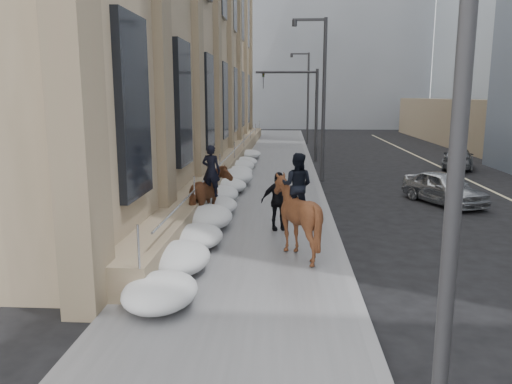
% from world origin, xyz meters
% --- Properties ---
extents(ground, '(140.00, 140.00, 0.00)m').
position_xyz_m(ground, '(0.00, 0.00, 0.00)').
color(ground, black).
rests_on(ground, ground).
extents(sidewalk, '(5.00, 80.00, 0.12)m').
position_xyz_m(sidewalk, '(0.00, 10.00, 0.06)').
color(sidewalk, '#59595C').
rests_on(sidewalk, ground).
extents(curb, '(0.24, 80.00, 0.12)m').
position_xyz_m(curb, '(2.62, 10.00, 0.06)').
color(curb, slate).
rests_on(curb, ground).
extents(lane_line, '(0.15, 70.00, 0.01)m').
position_xyz_m(lane_line, '(10.50, 10.00, 0.01)').
color(lane_line, '#BFB78C').
rests_on(lane_line, ground).
extents(limestone_building, '(6.10, 44.00, 18.00)m').
position_xyz_m(limestone_building, '(-5.26, 19.96, 8.90)').
color(limestone_building, '#8B7A5B').
rests_on(limestone_building, ground).
extents(bg_building_mid, '(30.00, 12.00, 28.00)m').
position_xyz_m(bg_building_mid, '(4.00, 60.00, 14.00)').
color(bg_building_mid, slate).
rests_on(bg_building_mid, ground).
extents(bg_building_far, '(24.00, 12.00, 20.00)m').
position_xyz_m(bg_building_far, '(-6.00, 72.00, 10.00)').
color(bg_building_far, gray).
rests_on(bg_building_far, ground).
extents(streetlight_near, '(1.71, 0.24, 8.00)m').
position_xyz_m(streetlight_near, '(2.74, -6.00, 4.58)').
color(streetlight_near, '#2D2D30').
rests_on(streetlight_near, ground).
extents(streetlight_mid, '(1.71, 0.24, 8.00)m').
position_xyz_m(streetlight_mid, '(2.74, 14.00, 4.58)').
color(streetlight_mid, '#2D2D30').
rests_on(streetlight_mid, ground).
extents(streetlight_far, '(1.71, 0.24, 8.00)m').
position_xyz_m(streetlight_far, '(2.74, 34.00, 4.58)').
color(streetlight_far, '#2D2D30').
rests_on(streetlight_far, ground).
extents(traffic_signal, '(4.10, 0.22, 6.00)m').
position_xyz_m(traffic_signal, '(2.07, 22.00, 4.00)').
color(traffic_signal, '#2D2D30').
rests_on(traffic_signal, ground).
extents(snow_bank, '(1.70, 18.10, 0.76)m').
position_xyz_m(snow_bank, '(-1.42, 8.11, 0.47)').
color(snow_bank, silver).
rests_on(snow_bank, sidewalk).
extents(mounted_horse_left, '(1.43, 2.33, 2.58)m').
position_xyz_m(mounted_horse_left, '(-1.45, 4.81, 1.12)').
color(mounted_horse_left, '#562E19').
rests_on(mounted_horse_left, sidewalk).
extents(mounted_horse_right, '(2.11, 2.26, 2.71)m').
position_xyz_m(mounted_horse_right, '(1.36, 1.52, 1.27)').
color(mounted_horse_right, '#4B2815').
rests_on(mounted_horse_right, sidewalk).
extents(pedestrian, '(1.17, 0.74, 1.85)m').
position_xyz_m(pedestrian, '(0.84, 4.00, 1.04)').
color(pedestrian, black).
rests_on(pedestrian, sidewalk).
extents(car_silver, '(2.99, 4.18, 1.32)m').
position_xyz_m(car_silver, '(7.42, 8.78, 0.66)').
color(car_silver, '#A1A5A9').
rests_on(car_silver, ground).
extents(car_grey, '(2.99, 4.51, 1.21)m').
position_xyz_m(car_grey, '(11.29, 18.96, 0.61)').
color(car_grey, '#575A5E').
rests_on(car_grey, ground).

